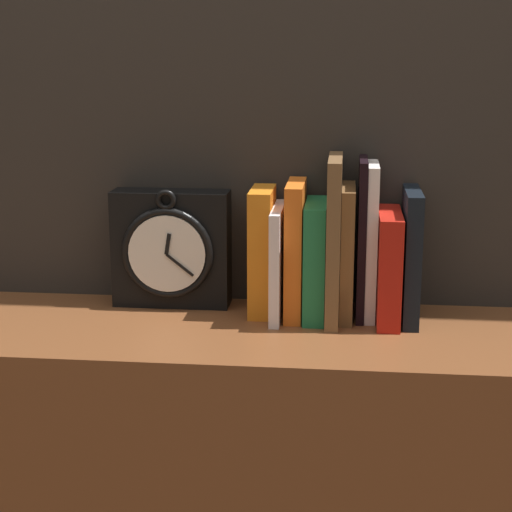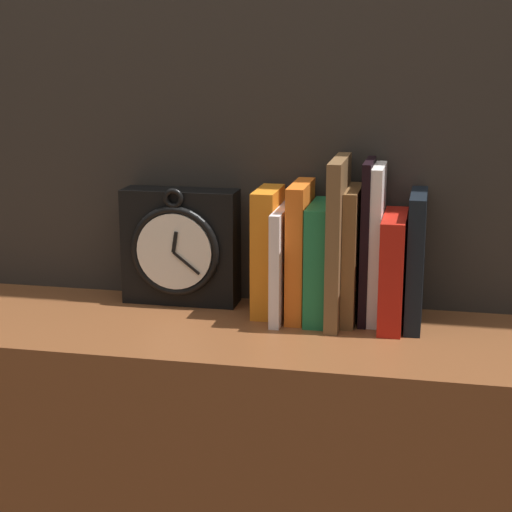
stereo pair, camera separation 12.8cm
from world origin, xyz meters
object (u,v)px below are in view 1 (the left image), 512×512
object	(u,v)px
book_slot4_brown	(334,239)
book_slot7_white	(371,241)
book_slot6_black	(361,239)
book_slot5_brown	(347,252)
book_slot1_white	(278,262)
book_slot9_black	(411,256)
book_slot0_orange	(263,251)
book_slot3_green	(315,260)
clock	(171,249)
book_slot8_red	(388,266)
book_slot2_orange	(295,250)

from	to	relation	value
book_slot4_brown	book_slot7_white	size ratio (longest dim) A/B	1.05
book_slot6_black	book_slot4_brown	bearing A→B (deg)	-155.95
book_slot5_brown	book_slot1_white	bearing A→B (deg)	-175.21
book_slot6_black	book_slot9_black	bearing A→B (deg)	-8.82
book_slot0_orange	book_slot7_white	size ratio (longest dim) A/B	0.83
book_slot3_green	book_slot5_brown	world-z (taller)	book_slot5_brown
book_slot4_brown	book_slot0_orange	bearing A→B (deg)	169.24
book_slot4_brown	book_slot6_black	size ratio (longest dim) A/B	1.02
book_slot0_orange	book_slot1_white	xyz separation A→B (m)	(0.03, -0.02, -0.01)
clock	book_slot7_white	world-z (taller)	book_slot7_white
book_slot6_black	book_slot5_brown	bearing A→B (deg)	-164.33
book_slot8_red	book_slot4_brown	bearing A→B (deg)	-178.81
book_slot1_white	book_slot2_orange	distance (m)	0.03
book_slot6_black	clock	bearing A→B (deg)	175.94
book_slot9_black	book_slot1_white	bearing A→B (deg)	-179.05
book_slot1_white	book_slot5_brown	xyz separation A→B (m)	(0.11, 0.01, 0.02)
book_slot1_white	book_slot8_red	distance (m)	0.18
book_slot9_black	book_slot3_green	bearing A→B (deg)	179.43
clock	book_slot6_black	bearing A→B (deg)	-4.06
book_slot6_black	book_slot7_white	xyz separation A→B (m)	(0.02, 0.00, -0.00)
book_slot8_red	book_slot2_orange	bearing A→B (deg)	175.88
book_slot1_white	book_slot3_green	world-z (taller)	book_slot3_green
clock	book_slot9_black	xyz separation A→B (m)	(0.39, -0.03, 0.01)
book_slot0_orange	book_slot5_brown	xyz separation A→B (m)	(0.14, -0.01, 0.00)
book_slot3_green	book_slot5_brown	size ratio (longest dim) A/B	0.88
book_slot6_black	book_slot8_red	distance (m)	0.06
clock	book_slot8_red	size ratio (longest dim) A/B	1.16
book_slot2_orange	book_slot0_orange	bearing A→B (deg)	170.08
clock	book_slot8_red	bearing A→B (deg)	-6.39
clock	book_slot2_orange	world-z (taller)	book_slot2_orange
book_slot2_orange	book_slot3_green	xyz separation A→B (m)	(0.03, -0.00, -0.02)
book_slot5_brown	book_slot7_white	bearing A→B (deg)	11.25
clock	book_slot3_green	world-z (taller)	clock
book_slot7_white	book_slot3_green	bearing A→B (deg)	-172.37
book_slot0_orange	book_slot8_red	size ratio (longest dim) A/B	1.17
book_slot1_white	book_slot5_brown	world-z (taller)	book_slot5_brown
clock	book_slot5_brown	size ratio (longest dim) A/B	0.95
book_slot2_orange	book_slot4_brown	size ratio (longest dim) A/B	0.84
book_slot2_orange	book_slot5_brown	xyz separation A→B (m)	(0.08, 0.00, -0.00)
clock	book_slot3_green	bearing A→B (deg)	-7.73
book_slot1_white	book_slot5_brown	size ratio (longest dim) A/B	0.84
book_slot6_black	book_slot8_red	world-z (taller)	book_slot6_black
clock	book_slot0_orange	xyz separation A→B (m)	(0.16, -0.02, 0.00)
book_slot5_brown	book_slot7_white	world-z (taller)	book_slot7_white
clock	book_slot4_brown	bearing A→B (deg)	-8.79
book_slot4_brown	book_slot6_black	bearing A→B (deg)	24.05
book_slot0_orange	book_slot4_brown	world-z (taller)	book_slot4_brown
book_slot1_white	clock	bearing A→B (deg)	168.24
book_slot5_brown	book_slot9_black	world-z (taller)	book_slot5_brown
clock	book_slot3_green	distance (m)	0.24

